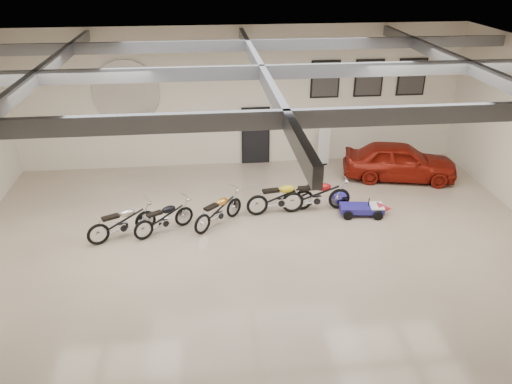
{
  "coord_description": "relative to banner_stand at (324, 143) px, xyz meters",
  "views": [
    {
      "loc": [
        -1.36,
        -11.38,
        7.32
      ],
      "look_at": [
        0.0,
        1.2,
        1.1
      ],
      "focal_mm": 35.0,
      "sensor_mm": 36.0,
      "label": 1
    }
  ],
  "objects": [
    {
      "name": "motorcycle_black",
      "position": [
        -5.61,
        -4.38,
        -0.36
      ],
      "size": [
        1.86,
        1.43,
        0.95
      ],
      "primitive_type": null,
      "rotation": [
        0.0,
        0.0,
        0.54
      ],
      "color": "silver",
      "rests_on": "floor"
    },
    {
      "name": "logo_plaque",
      "position": [
        -6.99,
        0.45,
        1.97
      ],
      "size": [
        2.3,
        0.06,
        1.16
      ],
      "primitive_type": null,
      "color": "silver",
      "rests_on": "back_wall"
    },
    {
      "name": "banner_stand",
      "position": [
        0.0,
        0.0,
        0.0
      ],
      "size": [
        0.48,
        0.26,
        1.67
      ],
      "primitive_type": null,
      "rotation": [
        0.0,
        0.0,
        0.19
      ],
      "color": "white",
      "rests_on": "floor"
    },
    {
      "name": "ceiling_beams",
      "position": [
        -2.99,
        -5.5,
        3.92
      ],
      "size": [
        15.8,
        11.8,
        0.32
      ],
      "primitive_type": null,
      "color": "#5C5D64",
      "rests_on": "ceiling"
    },
    {
      "name": "go_kart",
      "position": [
        0.4,
        -4.0,
        -0.55
      ],
      "size": [
        1.67,
        0.91,
        0.58
      ],
      "primitive_type": null,
      "rotation": [
        0.0,
        0.0,
        -0.12
      ],
      "color": "navy",
      "rests_on": "floor"
    },
    {
      "name": "motorcycle_red",
      "position": [
        -1.05,
        -3.55,
        -0.29
      ],
      "size": [
        2.14,
        0.77,
        1.1
      ],
      "primitive_type": null,
      "rotation": [
        0.0,
        0.0,
        0.05
      ],
      "color": "silver",
      "rests_on": "floor"
    },
    {
      "name": "motorcycle_gold",
      "position": [
        -4.06,
        -4.12,
        -0.35
      ],
      "size": [
        1.76,
        1.7,
        0.97
      ],
      "primitive_type": null,
      "rotation": [
        0.0,
        0.0,
        0.76
      ],
      "color": "silver",
      "rests_on": "floor"
    },
    {
      "name": "floor",
      "position": [
        -2.99,
        -5.5,
        -0.83
      ],
      "size": [
        16.0,
        12.0,
        0.01
      ],
      "primitive_type": "cube",
      "color": "tan",
      "rests_on": "ground"
    },
    {
      "name": "oil_sign",
      "position": [
        -1.09,
        0.45,
        0.87
      ],
      "size": [
        0.72,
        0.1,
        0.72
      ],
      "primitive_type": null,
      "color": "white",
      "rests_on": "back_wall"
    },
    {
      "name": "vintage_car",
      "position": [
        2.35,
        -1.5,
        -0.18
      ],
      "size": [
        2.36,
        4.09,
        1.31
      ],
      "primitive_type": "imported",
      "rotation": [
        0.0,
        0.0,
        1.35
      ],
      "color": "maroon",
      "rests_on": "floor"
    },
    {
      "name": "poster_left",
      "position": [
        0.01,
        0.46,
        2.27
      ],
      "size": [
        1.05,
        0.08,
        1.35
      ],
      "primitive_type": null,
      "color": "black",
      "rests_on": "back_wall"
    },
    {
      "name": "door",
      "position": [
        -2.49,
        0.45,
        0.22
      ],
      "size": [
        0.92,
        0.08,
        2.1
      ],
      "primitive_type": "cube",
      "color": "black",
      "rests_on": "back_wall"
    },
    {
      "name": "poster_mid",
      "position": [
        1.61,
        0.46,
        2.27
      ],
      "size": [
        1.05,
        0.08,
        1.35
      ],
      "primitive_type": null,
      "color": "black",
      "rests_on": "back_wall"
    },
    {
      "name": "back_wall",
      "position": [
        -2.99,
        0.5,
        1.67
      ],
      "size": [
        16.0,
        0.02,
        5.0
      ],
      "primitive_type": "cube",
      "color": "beige",
      "rests_on": "floor"
    },
    {
      "name": "ceiling",
      "position": [
        -2.99,
        -5.5,
        4.17
      ],
      "size": [
        16.0,
        12.0,
        0.01
      ],
      "primitive_type": "cube",
      "color": "gray",
      "rests_on": "back_wall"
    },
    {
      "name": "motorcycle_silver",
      "position": [
        -6.75,
        -4.53,
        -0.33
      ],
      "size": [
        2.0,
        1.42,
        1.01
      ],
      "primitive_type": null,
      "rotation": [
        0.0,
        0.0,
        0.47
      ],
      "color": "silver",
      "rests_on": "floor"
    },
    {
      "name": "poster_right",
      "position": [
        3.21,
        0.46,
        2.27
      ],
      "size": [
        1.05,
        0.08,
        1.35
      ],
      "primitive_type": null,
      "color": "black",
      "rests_on": "back_wall"
    },
    {
      "name": "motorcycle_yellow",
      "position": [
        -2.16,
        -3.56,
        -0.29
      ],
      "size": [
        2.15,
        0.93,
        1.08
      ],
      "primitive_type": null,
      "rotation": [
        0.0,
        0.0,
        0.14
      ],
      "color": "silver",
      "rests_on": "floor"
    }
  ]
}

